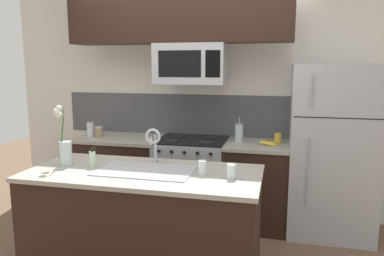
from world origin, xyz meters
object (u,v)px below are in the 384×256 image
(stove_range, at_px, (192,180))
(banana_bunch, at_px, (268,143))
(microwave, at_px, (191,64))
(spare_glass, at_px, (231,172))
(storage_jar_tall, at_px, (91,129))
(sink_faucet, at_px, (154,141))
(drinking_glass, at_px, (202,168))
(coffee_tin, at_px, (278,139))
(flower_vase, at_px, (65,149))
(storage_jar_medium, at_px, (99,132))
(dish_soap_bottle, at_px, (92,159))
(french_press, at_px, (239,133))
(refrigerator, at_px, (331,150))

(stove_range, height_order, banana_bunch, banana_bunch)
(microwave, bearing_deg, spare_glass, -64.44)
(stove_range, relative_size, storage_jar_tall, 5.64)
(microwave, xyz_separation_m, sink_faucet, (-0.08, -1.01, -0.63))
(banana_bunch, bearing_deg, drinking_glass, -110.72)
(banana_bunch, relative_size, coffee_tin, 1.73)
(coffee_tin, relative_size, flower_vase, 0.22)
(storage_jar_medium, distance_m, dish_soap_bottle, 1.33)
(microwave, height_order, banana_bunch, microwave)
(coffee_tin, bearing_deg, storage_jar_tall, -178.01)
(microwave, xyz_separation_m, banana_bunch, (0.83, -0.04, -0.81))
(french_press, height_order, spare_glass, french_press)
(stove_range, height_order, storage_jar_medium, storage_jar_medium)
(french_press, bearing_deg, sink_faucet, -118.44)
(storage_jar_medium, relative_size, spare_glass, 1.10)
(french_press, bearing_deg, drinking_glass, -95.78)
(banana_bunch, distance_m, flower_vase, 2.00)
(banana_bunch, bearing_deg, dish_soap_bottle, -139.20)
(banana_bunch, bearing_deg, french_press, 159.15)
(microwave, distance_m, storage_jar_medium, 1.34)
(refrigerator, relative_size, storage_jar_tall, 10.57)
(storage_jar_medium, height_order, spare_glass, storage_jar_medium)
(stove_range, distance_m, banana_bunch, 0.95)
(banana_bunch, xyz_separation_m, french_press, (-0.32, 0.12, 0.08))
(refrigerator, distance_m, french_press, 0.96)
(microwave, relative_size, storage_jar_tall, 4.51)
(stove_range, height_order, coffee_tin, coffee_tin)
(dish_soap_bottle, bearing_deg, refrigerator, 32.19)
(dish_soap_bottle, height_order, flower_vase, flower_vase)
(microwave, height_order, sink_faucet, microwave)
(drinking_glass, bearing_deg, dish_soap_bottle, 179.70)
(refrigerator, distance_m, dish_soap_bottle, 2.36)
(stove_range, distance_m, flower_vase, 1.57)
(drinking_glass, xyz_separation_m, spare_glass, (0.23, -0.05, -0.00))
(french_press, distance_m, coffee_tin, 0.41)
(refrigerator, distance_m, drinking_glass, 1.66)
(coffee_tin, distance_m, flower_vase, 2.14)
(storage_jar_tall, bearing_deg, refrigerator, 0.95)
(french_press, distance_m, flower_vase, 1.83)
(stove_range, bearing_deg, refrigerator, 0.78)
(banana_bunch, distance_m, spare_glass, 1.25)
(french_press, bearing_deg, banana_bunch, -20.85)
(banana_bunch, distance_m, dish_soap_bottle, 1.80)
(storage_jar_tall, bearing_deg, stove_range, 1.14)
(drinking_glass, distance_m, flower_vase, 1.17)
(microwave, distance_m, storage_jar_tall, 1.42)
(stove_range, height_order, storage_jar_tall, storage_jar_tall)
(sink_faucet, relative_size, spare_glass, 2.85)
(refrigerator, height_order, storage_jar_medium, refrigerator)
(microwave, bearing_deg, drinking_glass, -72.65)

